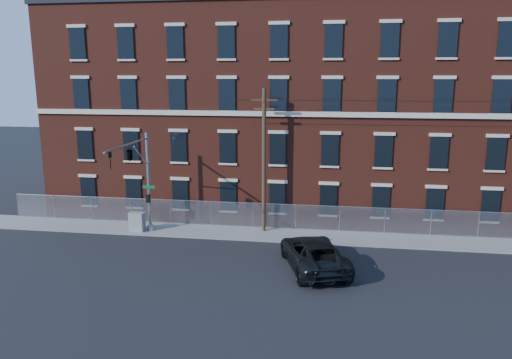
{
  "coord_description": "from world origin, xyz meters",
  "views": [
    {
      "loc": [
        6.32,
        -27.24,
        10.95
      ],
      "look_at": [
        1.68,
        4.0,
        4.17
      ],
      "focal_mm": 34.12,
      "sensor_mm": 36.0,
      "label": 1
    }
  ],
  "objects_px": {
    "traffic_signal_mast": "(134,163)",
    "utility_pole_near": "(264,158)",
    "utility_cabinet": "(137,222)",
    "pickup_truck": "(314,253)"
  },
  "relations": [
    {
      "from": "utility_pole_near",
      "to": "pickup_truck",
      "type": "bearing_deg",
      "value": -58.65
    },
    {
      "from": "traffic_signal_mast",
      "to": "utility_pole_near",
      "type": "xyz_separation_m",
      "value": [
        8.0,
        3.42,
        -0.05
      ]
    },
    {
      "from": "pickup_truck",
      "to": "utility_cabinet",
      "type": "height_order",
      "value": "pickup_truck"
    },
    {
      "from": "traffic_signal_mast",
      "to": "utility_pole_near",
      "type": "distance_m",
      "value": 8.7
    },
    {
      "from": "utility_pole_near",
      "to": "utility_cabinet",
      "type": "xyz_separation_m",
      "value": [
        -8.89,
        -1.4,
        -4.55
      ]
    },
    {
      "from": "traffic_signal_mast",
      "to": "utility_cabinet",
      "type": "relative_size",
      "value": 5.21
    },
    {
      "from": "pickup_truck",
      "to": "utility_cabinet",
      "type": "distance_m",
      "value": 13.47
    },
    {
      "from": "traffic_signal_mast",
      "to": "utility_pole_near",
      "type": "bearing_deg",
      "value": 23.14
    },
    {
      "from": "pickup_truck",
      "to": "utility_cabinet",
      "type": "relative_size",
      "value": 4.8
    },
    {
      "from": "utility_pole_near",
      "to": "utility_cabinet",
      "type": "height_order",
      "value": "utility_pole_near"
    }
  ]
}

